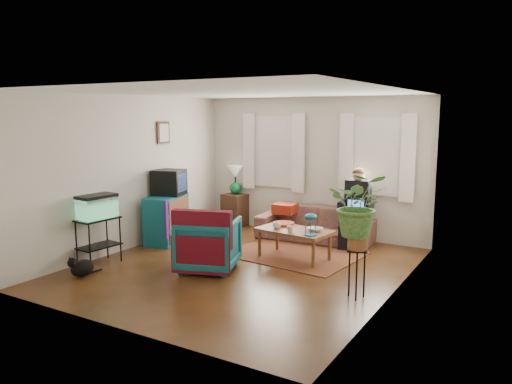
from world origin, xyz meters
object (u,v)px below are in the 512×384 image
Objects in this scene: plant_stand at (357,274)px; sofa at (315,219)px; aquarium_stand at (99,241)px; side_table at (236,210)px; armchair at (208,242)px; coffee_table at (294,244)px; dresser at (167,219)px.

sofa is at bearing 124.31° from plant_stand.
sofa is 3.77m from aquarium_stand.
aquarium_stand reaches higher than side_table.
sofa is 2.88m from plant_stand.
side_table is 2.98m from armchair.
armchair is at bearing -109.33° from sofa.
plant_stand reaches higher than coffee_table.
side_table is at bearing 63.70° from dresser.
armchair is (1.62, 0.63, 0.07)m from aquarium_stand.
side_table is at bearing 88.54° from aquarium_stand.
aquarium_stand is at bearing -136.83° from coffee_table.
side_table is 1.79m from dresser.
dresser reaches higher than plant_stand.
armchair is 1.43m from coffee_table.
plant_stand is at bearing 13.83° from aquarium_stand.
dresser reaches higher than side_table.
sofa is at bearing 57.51° from aquarium_stand.
aquarium_stand is 3.95m from plant_stand.
sofa is at bearing -125.06° from armchair.
plant_stand is at bearing -30.83° from coffee_table.
plant_stand is at bearing -37.21° from side_table.
aquarium_stand reaches higher than coffee_table.
dresser is at bearing 94.18° from aquarium_stand.
dresser is 1.11× the size of armchair.
armchair is at bearing -45.60° from dresser.
coffee_table is at bearing -85.13° from sofa.
plant_stand is (3.88, -0.93, -0.11)m from dresser.
dresser is 1.49× the size of plant_stand.
armchair reaches higher than aquarium_stand.
side_table is 2.63m from coffee_table.
side_table is at bearing -84.47° from armchair.
sofa is 2.44× the size of armchair.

